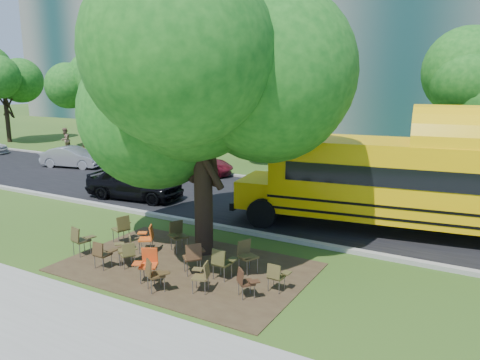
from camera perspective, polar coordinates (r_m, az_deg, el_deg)
The scene contains 34 objects.
ground at distance 14.73m, azimuth -8.65°, elevation -9.08°, with size 160.00×160.00×0.00m, color #2B4B17.
sidewalk at distance 11.61m, azimuth -24.69°, elevation -16.19°, with size 60.00×4.00×0.04m, color gray.
dirt_patch at distance 13.80m, azimuth -6.63°, elevation -10.49°, with size 7.00×4.50×0.03m, color #382819.
asphalt_road at distance 20.39m, azimuth 3.57°, elevation -2.82°, with size 80.00×8.00×0.04m, color black.
kerb_near at distance 17.02m, azimuth -2.39°, elevation -5.73°, with size 80.00×0.25×0.14m, color gray.
kerb_far at distance 24.03m, azimuth 7.88°, elevation -0.46°, with size 80.00×0.25×0.14m, color gray.
building_main at distance 49.89m, azimuth 10.52°, elevation 18.66°, with size 38.00×16.00×22.00m, color slate.
building_left at distance 69.02m, azimuth -13.48°, elevation 15.90°, with size 26.00×14.00×20.00m, color slate.
bg_tree_0 at distance 31.41m, azimuth -11.59°, elevation 10.69°, with size 5.20×5.20×7.18m.
bg_tree_1 at distance 38.45m, azimuth -18.87°, elevation 11.77°, with size 6.00×6.00×8.40m.
bg_tree_2 at distance 29.99m, azimuth 2.65°, elevation 10.17°, with size 4.80×4.80×6.62m.
bg_tree_5 at distance 44.16m, azimuth -26.85°, elevation 10.34°, with size 5.40×5.40×7.51m.
main_tree at distance 13.80m, azimuth -4.72°, elevation 11.09°, with size 7.20×7.20×8.67m.
school_bus at distance 17.12m, azimuth 23.65°, elevation -0.43°, with size 13.46×4.61×3.23m.
chair_0 at distance 15.14m, azimuth -18.92°, elevation -6.72°, with size 0.69×0.55×0.93m.
chair_1 at distance 13.95m, azimuth -16.49°, elevation -8.44°, with size 0.54×0.49×0.84m.
chair_2 at distance 13.86m, azimuth -13.43°, elevation -8.57°, with size 0.52×0.66×0.78m.
chair_3 at distance 14.15m, azimuth -13.66°, elevation -7.90°, with size 0.75×0.59×0.87m.
chair_4 at distance 12.24m, azimuth -10.46°, elevation -11.03°, with size 0.74×0.58×0.87m.
chair_5 at distance 12.85m, azimuth -11.18°, elevation -9.75°, with size 0.62×0.74×0.92m.
chair_6 at distance 12.07m, azimuth -4.60°, elevation -11.34°, with size 0.62×0.56×0.82m.
chair_7 at distance 11.74m, azimuth 0.61°, elevation -12.14°, with size 0.67×0.53×0.78m.
chair_8 at distance 15.85m, azimuth -14.16°, elevation -5.48°, with size 0.59×0.76×0.97m.
chair_9 at distance 14.89m, azimuth -11.21°, elevation -6.71°, with size 0.73×0.59×0.89m.
chair_10 at distance 14.83m, azimuth -7.65°, elevation -6.46°, with size 0.63×0.80×0.97m.
chair_11 at distance 13.07m, azimuth -5.68°, elevation -9.08°, with size 0.65×0.82×0.95m.
chair_12 at distance 13.14m, azimuth 0.76°, elevation -8.93°, with size 0.60×0.76×0.94m.
chair_13 at distance 12.08m, azimuth 4.48°, elevation -11.42°, with size 0.52×0.46×0.79m.
chair_14 at distance 12.68m, azimuth -2.20°, elevation -9.83°, with size 0.61×0.53×0.91m.
black_car at distance 21.46m, azimuth -12.74°, elevation -0.30°, with size 1.79×4.46×1.52m, color black.
bg_car_silver at distance 30.15m, azimuth -19.74°, elevation 2.63°, with size 1.34×3.85×1.27m, color #929297.
bg_car_red at distance 26.10m, azimuth -5.66°, elevation 1.83°, with size 2.02×4.39×1.22m, color #580F1A.
pedestrian_a at distance 32.00m, azimuth -15.82°, elevation 3.99°, with size 0.70×0.46×1.91m, color navy.
pedestrian_b at distance 36.74m, azimuth -20.54°, elevation 4.60°, with size 0.86×0.67×1.77m, color #83624E.
Camera 1 is at (8.60, -10.70, 5.35)m, focal length 35.00 mm.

